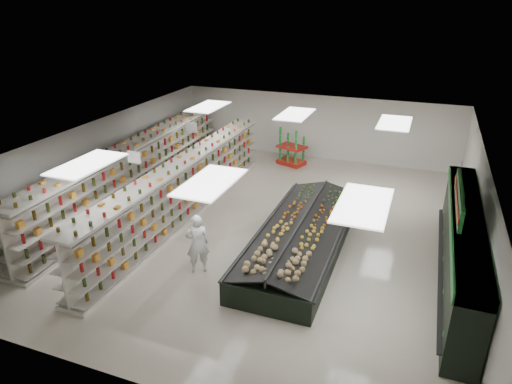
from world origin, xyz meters
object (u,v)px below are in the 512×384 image
at_px(gondola_center, 184,191).
at_px(shopper_main, 197,244).
at_px(shopper_background, 206,165).
at_px(gondola_left, 137,172).
at_px(soda_endcap, 292,148).
at_px(produce_island, 302,236).

distance_m(gondola_center, shopper_main, 3.96).
height_order(shopper_main, shopper_background, shopper_main).
bearing_deg(shopper_main, gondola_left, -74.14).
xyz_separation_m(gondola_center, shopper_background, (-0.83, 3.47, -0.27)).
bearing_deg(shopper_background, shopper_main, -135.12).
bearing_deg(shopper_background, soda_endcap, -20.78).
height_order(gondola_left, shopper_background, gondola_left).
height_order(soda_endcap, shopper_main, shopper_main).
distance_m(gondola_center, soda_endcap, 7.20).
height_order(gondola_left, produce_island, gondola_left).
bearing_deg(produce_island, shopper_background, 142.11).
bearing_deg(shopper_background, gondola_center, -146.21).
distance_m(gondola_left, soda_endcap, 7.69).
distance_m(gondola_center, shopper_background, 3.58).
bearing_deg(gondola_left, soda_endcap, 49.52).
relative_size(produce_island, shopper_main, 3.88).
height_order(gondola_left, gondola_center, gondola_left).
bearing_deg(produce_island, shopper_main, -137.48).
xyz_separation_m(gondola_left, soda_endcap, (4.80, 6.01, -0.25)).
distance_m(gondola_left, shopper_main, 6.42).
bearing_deg(soda_endcap, shopper_main, -89.40).
relative_size(gondola_center, shopper_background, 8.61).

